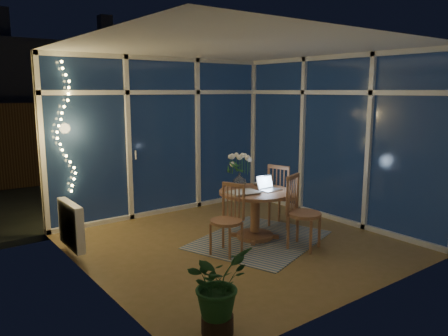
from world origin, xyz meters
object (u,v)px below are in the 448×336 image
at_px(chair_right, 284,195).
at_px(potted_plant, 217,291).
at_px(chair_left, 226,220).
at_px(chair_front, 305,212).
at_px(flower_vase, 239,180).
at_px(laptop, 270,183).
at_px(dining_table, 255,215).

height_order(chair_right, potted_plant, chair_right).
distance_m(chair_left, chair_front, 1.04).
relative_size(chair_front, flower_vase, 4.70).
bearing_deg(chair_front, laptop, 76.16).
distance_m(dining_table, laptop, 0.50).
distance_m(dining_table, potted_plant, 2.49).
xyz_separation_m(chair_right, laptop, (-0.54, -0.27, 0.30)).
bearing_deg(chair_right, potted_plant, 108.24).
distance_m(chair_front, potted_plant, 2.33).
height_order(chair_right, laptop, chair_right).
relative_size(flower_vase, potted_plant, 0.28).
relative_size(chair_right, chair_front, 1.00).
height_order(chair_front, laptop, chair_front).
height_order(dining_table, chair_left, chair_left).
relative_size(laptop, potted_plant, 0.39).
bearing_deg(chair_left, laptop, 79.75).
height_order(laptop, flower_vase, laptop).
bearing_deg(flower_vase, potted_plant, -132.78).
bearing_deg(chair_left, flower_vase, 110.70).
relative_size(chair_right, potted_plant, 1.30).
xyz_separation_m(flower_vase, potted_plant, (-1.82, -1.97, -0.41)).
height_order(dining_table, chair_right, chair_right).
height_order(chair_left, flower_vase, chair_left).
bearing_deg(chair_right, chair_left, 89.27).
xyz_separation_m(chair_front, laptop, (-0.07, 0.59, 0.30)).
height_order(chair_front, flower_vase, chair_front).
xyz_separation_m(dining_table, potted_plant, (-1.86, -1.66, 0.04)).
distance_m(chair_right, laptop, 0.67).
height_order(chair_front, potted_plant, chair_front).
bearing_deg(chair_left, chair_right, 86.82).
height_order(chair_left, potted_plant, chair_left).
bearing_deg(laptop, flower_vase, 115.55).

